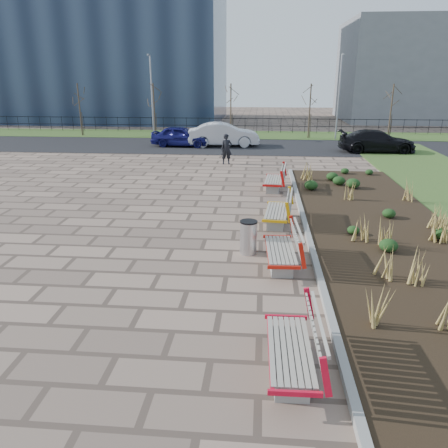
# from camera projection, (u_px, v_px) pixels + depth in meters

# --- Properties ---
(ground) EXTENTS (120.00, 120.00, 0.00)m
(ground) POSITION_uv_depth(u_px,v_px,m) (142.00, 308.00, 9.26)
(ground) COLOR #876E5D
(ground) RESTS_ON ground
(planting_bed) EXTENTS (4.50, 18.00, 0.10)m
(planting_bed) POSITION_uv_depth(u_px,v_px,m) (383.00, 233.00, 13.45)
(planting_bed) COLOR black
(planting_bed) RESTS_ON ground
(planting_curb) EXTENTS (0.16, 18.00, 0.15)m
(planting_curb) POSITION_uv_depth(u_px,v_px,m) (307.00, 230.00, 13.63)
(planting_curb) COLOR gray
(planting_curb) RESTS_ON ground
(grass_verge_far) EXTENTS (80.00, 5.00, 0.04)m
(grass_verge_far) POSITION_uv_depth(u_px,v_px,m) (232.00, 135.00, 35.63)
(grass_verge_far) COLOR #33511E
(grass_verge_far) RESTS_ON ground
(road) EXTENTS (80.00, 7.00, 0.02)m
(road) POSITION_uv_depth(u_px,v_px,m) (226.00, 146.00, 29.98)
(road) COLOR black
(road) RESTS_ON ground
(bench_a) EXTENTS (0.93, 2.11, 1.00)m
(bench_a) POSITION_uv_depth(u_px,v_px,m) (290.00, 346.00, 7.11)
(bench_a) COLOR red
(bench_a) RESTS_ON ground
(bench_b) EXTENTS (1.00, 2.14, 1.00)m
(bench_b) POSITION_uv_depth(u_px,v_px,m) (281.00, 248.00, 11.14)
(bench_b) COLOR red
(bench_b) RESTS_ON ground
(bench_c) EXTENTS (1.09, 2.17, 1.00)m
(bench_c) POSITION_uv_depth(u_px,v_px,m) (277.00, 209.00, 14.31)
(bench_c) COLOR #E8A40C
(bench_c) RESTS_ON ground
(bench_d) EXTENTS (1.08, 2.17, 1.00)m
(bench_d) POSITION_uv_depth(u_px,v_px,m) (274.00, 178.00, 18.58)
(bench_d) COLOR red
(bench_d) RESTS_ON ground
(litter_bin) EXTENTS (0.46, 0.46, 0.92)m
(litter_bin) POSITION_uv_depth(u_px,v_px,m) (248.00, 238.00, 11.94)
(litter_bin) COLOR #B2B2B7
(litter_bin) RESTS_ON ground
(pedestrian) EXTENTS (0.66, 0.50, 1.65)m
(pedestrian) POSITION_uv_depth(u_px,v_px,m) (226.00, 149.00, 23.82)
(pedestrian) COLOR black
(pedestrian) RESTS_ON ground
(car_blue) EXTENTS (4.06, 1.81, 1.36)m
(car_blue) POSITION_uv_depth(u_px,v_px,m) (181.00, 136.00, 29.70)
(car_blue) COLOR navy
(car_blue) RESTS_ON road
(car_silver) EXTENTS (4.95, 2.25, 1.58)m
(car_silver) POSITION_uv_depth(u_px,v_px,m) (224.00, 135.00, 29.68)
(car_silver) COLOR #B7B8BF
(car_silver) RESTS_ON road
(car_black) EXTENTS (4.75, 2.00, 1.37)m
(car_black) POSITION_uv_depth(u_px,v_px,m) (377.00, 141.00, 27.46)
(car_black) COLOR black
(car_black) RESTS_ON road
(tree_a) EXTENTS (1.40, 1.40, 4.00)m
(tree_a) POSITION_uv_depth(u_px,v_px,m) (80.00, 110.00, 34.54)
(tree_a) COLOR #4C3D2D
(tree_a) RESTS_ON grass_verge_far
(tree_b) EXTENTS (1.40, 1.40, 4.00)m
(tree_b) POSITION_uv_depth(u_px,v_px,m) (154.00, 110.00, 34.05)
(tree_b) COLOR #4C3D2D
(tree_b) RESTS_ON grass_verge_far
(tree_c) EXTENTS (1.40, 1.40, 4.00)m
(tree_c) POSITION_uv_depth(u_px,v_px,m) (231.00, 111.00, 33.56)
(tree_c) COLOR #4C3D2D
(tree_c) RESTS_ON grass_verge_far
(tree_d) EXTENTS (1.40, 1.40, 4.00)m
(tree_d) POSITION_uv_depth(u_px,v_px,m) (310.00, 111.00, 33.08)
(tree_d) COLOR #4C3D2D
(tree_d) RESTS_ON grass_verge_far
(tree_e) EXTENTS (1.40, 1.40, 4.00)m
(tree_e) POSITION_uv_depth(u_px,v_px,m) (391.00, 112.00, 32.59)
(tree_e) COLOR #4C3D2D
(tree_e) RESTS_ON grass_verge_far
(lamp_west) EXTENTS (0.24, 0.60, 6.00)m
(lamp_west) POSITION_uv_depth(u_px,v_px,m) (152.00, 97.00, 33.26)
(lamp_west) COLOR gray
(lamp_west) RESTS_ON grass_verge_far
(lamp_east) EXTENTS (0.24, 0.60, 6.00)m
(lamp_east) POSITION_uv_depth(u_px,v_px,m) (339.00, 98.00, 32.12)
(lamp_east) COLOR gray
(lamp_east) RESTS_ON grass_verge_far
(railing_fence) EXTENTS (44.00, 0.10, 1.20)m
(railing_fence) POSITION_uv_depth(u_px,v_px,m) (233.00, 125.00, 36.85)
(railing_fence) COLOR black
(railing_fence) RESTS_ON grass_verge_far
(building_glass) EXTENTS (40.00, 14.00, 15.00)m
(building_glass) POSITION_uv_depth(u_px,v_px,m) (34.00, 46.00, 46.29)
(building_glass) COLOR #192338
(building_glass) RESTS_ON ground
(building_grey) EXTENTS (18.00, 12.00, 10.00)m
(building_grey) POSITION_uv_depth(u_px,v_px,m) (432.00, 71.00, 45.58)
(building_grey) COLOR slate
(building_grey) RESTS_ON ground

